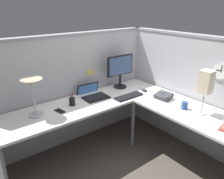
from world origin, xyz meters
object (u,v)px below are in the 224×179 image
Objects in this scene: office_phone at (164,96)px; desk_lamp_paper at (206,83)px; computer_mouse at (144,90)px; wall_clock at (221,71)px; desk_lamp_dome at (32,86)px; laptop at (92,94)px; pen_cup at (72,101)px; monitor at (120,69)px; coffee_mug at (184,105)px; keyboard at (129,96)px; cell_phone at (60,111)px.

desk_lamp_paper is at bearing -89.78° from office_phone.
computer_mouse is 1.07m from wall_clock.
desk_lamp_dome is (-1.54, 0.24, 0.35)m from computer_mouse.
laptop is at bearing 5.93° from desk_lamp_dome.
pen_cup is at bearing 168.04° from computer_mouse.
desk_lamp_paper is at bearing -81.81° from monitor.
monitor is at bearing 8.10° from pen_cup.
office_phone reaches higher than coffee_mug.
coffee_mug is at bearing -66.80° from keyboard.
desk_lamp_dome is at bearing 171.03° from computer_mouse.
coffee_mug reaches higher than computer_mouse.
wall_clock is (0.66, -0.89, 0.45)m from keyboard.
office_phone is 0.77m from wall_clock.
monitor is at bearing 98.19° from desk_lamp_paper.
wall_clock is at bearing -46.32° from cell_phone.
desk_lamp_paper is at bearing -89.17° from computer_mouse.
cell_phone is (-1.27, 0.16, -0.01)m from computer_mouse.
computer_mouse is 1.10m from pen_cup.
cell_phone is at bearing 157.97° from office_phone.
computer_mouse is at bearing -25.15° from laptop.
office_phone is 0.41× the size of desk_lamp_paper.
desk_lamp_dome is 0.84× the size of desk_lamp_paper.
coffee_mug is at bearing -82.91° from monitor.
desk_lamp_dome is at bearing 147.36° from coffee_mug.
cell_phone is 1.52m from coffee_mug.
office_phone is at bearing -43.94° from laptop.
desk_lamp_dome is 4.64× the size of coffee_mug.
coffee_mug is at bearing -92.91° from computer_mouse.
computer_mouse is at bearing 4.39° from keyboard.
coffee_mug is (-0.04, -0.72, 0.03)m from computer_mouse.
pen_cup is (-0.74, 0.25, 0.04)m from keyboard.
coffee_mug reaches higher than cell_phone.
desk_lamp_paper is 5.52× the size of coffee_mug.
office_phone is (0.01, -0.36, 0.02)m from computer_mouse.
laptop is 0.77m from computer_mouse.
desk_lamp_paper is at bearing -52.54° from cell_phone.
coffee_mug is 0.58m from wall_clock.
keyboard is 0.81× the size of desk_lamp_paper.
computer_mouse reaches higher than keyboard.
monitor is at bearing 97.09° from coffee_mug.
pen_cup reaches higher than laptop.
laptop reaches higher than keyboard.
keyboard is at bearing -112.70° from monitor.
keyboard is (0.37, -0.35, -0.01)m from laptop.
pen_cup is (-0.90, -0.13, -0.24)m from monitor.
laptop is 1.24m from coffee_mug.
keyboard is at bearing -23.63° from cell_phone.
monitor is at bearing 67.76° from keyboard.
wall_clock is (0.32, 0.01, 0.08)m from desk_lamp_paper.
cell_phone is 1.98m from wall_clock.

